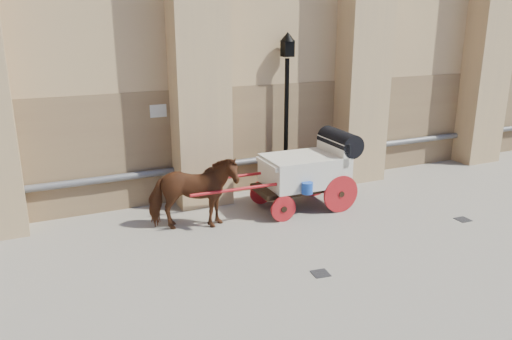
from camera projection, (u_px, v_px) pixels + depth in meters
name	position (u px, v px, depth m)	size (l,w,h in m)	color
ground	(303.00, 248.00, 10.72)	(90.00, 90.00, 0.00)	gray
horse	(193.00, 194.00, 11.49)	(0.94, 2.06, 1.74)	#582714
carriage	(310.00, 168.00, 12.84)	(4.54, 1.62, 1.97)	black
street_lamp	(286.00, 108.00, 13.88)	(0.41, 0.41, 4.41)	black
drain_grate_near	(321.00, 273.00, 9.64)	(0.32, 0.32, 0.01)	black
drain_grate_far	(463.00, 220.00, 12.25)	(0.32, 0.32, 0.01)	black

